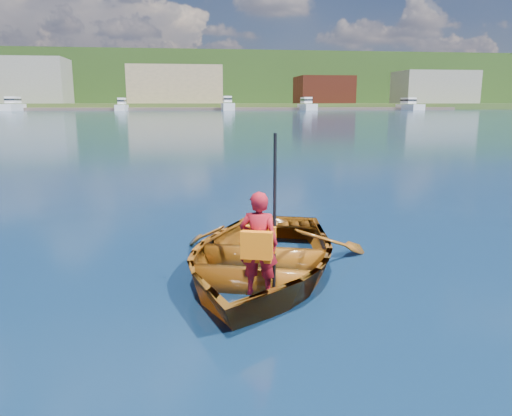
{
  "coord_description": "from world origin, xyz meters",
  "views": [
    {
      "loc": [
        -1.24,
        -5.36,
        2.19
      ],
      "look_at": [
        -0.42,
        0.73,
        0.89
      ],
      "focal_mm": 35.0,
      "sensor_mm": 36.0,
      "label": 1
    }
  ],
  "objects_px": {
    "child_paddler": "(259,243)",
    "dock": "(200,109)",
    "rowboat": "(260,256)",
    "marina_yachts": "(172,106)"
  },
  "relations": [
    {
      "from": "rowboat",
      "to": "dock",
      "type": "height_order",
      "value": "dock"
    },
    {
      "from": "rowboat",
      "to": "dock",
      "type": "bearing_deg",
      "value": 88.95
    },
    {
      "from": "child_paddler",
      "to": "dock",
      "type": "xyz_separation_m",
      "value": [
        2.85,
        148.17,
        -0.28
      ]
    },
    {
      "from": "child_paddler",
      "to": "marina_yachts",
      "type": "bearing_deg",
      "value": 92.11
    },
    {
      "from": "child_paddler",
      "to": "dock",
      "type": "relative_size",
      "value": 0.01
    },
    {
      "from": "rowboat",
      "to": "child_paddler",
      "type": "xyz_separation_m",
      "value": [
        -0.14,
        -0.9,
        0.43
      ]
    },
    {
      "from": "dock",
      "to": "rowboat",
      "type": "bearing_deg",
      "value": -91.05
    },
    {
      "from": "child_paddler",
      "to": "dock",
      "type": "distance_m",
      "value": 148.19
    },
    {
      "from": "child_paddler",
      "to": "marina_yachts",
      "type": "height_order",
      "value": "marina_yachts"
    },
    {
      "from": "dock",
      "to": "marina_yachts",
      "type": "distance_m",
      "value": 9.43
    }
  ]
}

